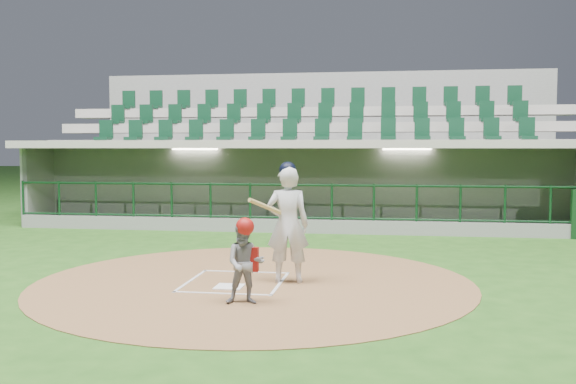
{
  "coord_description": "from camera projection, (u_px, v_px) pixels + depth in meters",
  "views": [
    {
      "loc": [
        2.42,
        -10.44,
        2.22
      ],
      "look_at": [
        0.44,
        2.6,
        1.3
      ],
      "focal_mm": 40.0,
      "sensor_mm": 36.0,
      "label": 1
    }
  ],
  "objects": [
    {
      "name": "batter",
      "position": [
        288.0,
        223.0,
        10.45
      ],
      "size": [
        0.91,
        0.9,
        1.98
      ],
      "color": "silver",
      "rests_on": "dirt_circle"
    },
    {
      "name": "dirt_circle",
      "position": [
        254.0,
        282.0,
        10.57
      ],
      "size": [
        7.2,
        7.2,
        0.01
      ],
      "primitive_type": "cylinder",
      "color": "brown",
      "rests_on": "ground"
    },
    {
      "name": "batter_box_chalk",
      "position": [
        235.0,
        282.0,
        10.52
      ],
      "size": [
        1.55,
        1.8,
        0.01
      ],
      "color": "silver",
      "rests_on": "ground"
    },
    {
      "name": "ground",
      "position": [
        239.0,
        279.0,
        10.82
      ],
      "size": [
        120.0,
        120.0,
        0.0
      ],
      "primitive_type": "plane",
      "color": "#214C15",
      "rests_on": "ground"
    },
    {
      "name": "seating_deck",
      "position": [
        312.0,
        171.0,
        21.47
      ],
      "size": [
        17.0,
        6.72,
        5.15
      ],
      "color": "gray",
      "rests_on": "ground"
    },
    {
      "name": "dugout_structure",
      "position": [
        306.0,
        191.0,
        18.44
      ],
      "size": [
        16.4,
        3.7,
        3.0
      ],
      "color": "gray",
      "rests_on": "ground"
    },
    {
      "name": "home_plate",
      "position": [
        229.0,
        287.0,
        10.12
      ],
      "size": [
        0.43,
        0.43,
        0.02
      ],
      "primitive_type": "cube",
      "color": "white",
      "rests_on": "dirt_circle"
    },
    {
      "name": "catcher",
      "position": [
        245.0,
        261.0,
        9.04
      ],
      "size": [
        0.62,
        0.52,
        1.23
      ],
      "color": "gray",
      "rests_on": "dirt_circle"
    }
  ]
}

